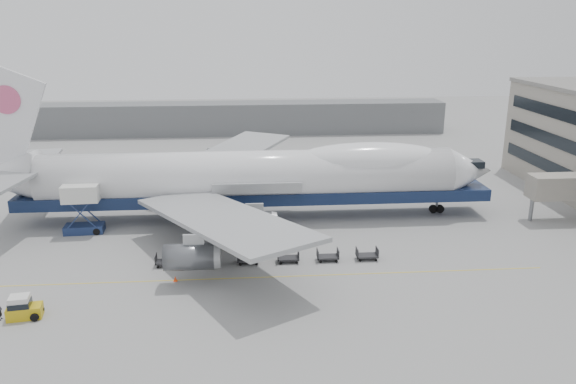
{
  "coord_description": "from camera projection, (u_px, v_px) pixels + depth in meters",
  "views": [
    {
      "loc": [
        -0.44,
        -57.33,
        24.59
      ],
      "look_at": [
        4.57,
        6.0,
        5.22
      ],
      "focal_mm": 35.0,
      "sensor_mm": 36.0,
      "label": 1
    }
  ],
  "objects": [
    {
      "name": "dolly_0",
      "position": [
        167.0,
        261.0,
        58.71
      ],
      "size": [
        2.3,
        1.35,
        1.3
      ],
      "color": "#2D2D30",
      "rests_on": "ground"
    },
    {
      "name": "dolly_4",
      "position": [
        328.0,
        256.0,
        59.99
      ],
      "size": [
        2.3,
        1.35,
        1.3
      ],
      "color": "#2D2D30",
      "rests_on": "ground"
    },
    {
      "name": "hangar",
      "position": [
        202.0,
        119.0,
        126.84
      ],
      "size": [
        110.0,
        8.0,
        7.0
      ],
      "primitive_type": "cube",
      "color": "slate",
      "rests_on": "ground"
    },
    {
      "name": "traffic_cone",
      "position": [
        175.0,
        279.0,
        55.32
      ],
      "size": [
        0.38,
        0.38,
        0.56
      ],
      "rotation": [
        0.0,
        0.0,
        0.33
      ],
      "color": "#FF410D",
      "rests_on": "ground"
    },
    {
      "name": "dolly_1",
      "position": [
        208.0,
        260.0,
        59.03
      ],
      "size": [
        2.3,
        1.35,
        1.3
      ],
      "color": "#2D2D30",
      "rests_on": "ground"
    },
    {
      "name": "ground",
      "position": [
        251.0,
        254.0,
        61.87
      ],
      "size": [
        260.0,
        260.0,
        0.0
      ],
      "primitive_type": "plane",
      "color": "gray",
      "rests_on": "ground"
    },
    {
      "name": "dolly_3",
      "position": [
        288.0,
        257.0,
        59.67
      ],
      "size": [
        2.3,
        1.35,
        1.3
      ],
      "color": "#2D2D30",
      "rests_on": "ground"
    },
    {
      "name": "airliner",
      "position": [
        254.0,
        176.0,
        71.72
      ],
      "size": [
        67.0,
        55.3,
        19.98
      ],
      "color": "white",
      "rests_on": "ground"
    },
    {
      "name": "ground_worker",
      "position": [
        0.0,
        311.0,
        48.03
      ],
      "size": [
        0.4,
        0.59,
        1.6
      ],
      "primitive_type": "imported",
      "rotation": [
        0.0,
        0.0,
        1.54
      ],
      "color": "black",
      "rests_on": "ground"
    },
    {
      "name": "baggage_tug",
      "position": [
        23.0,
        308.0,
        48.31
      ],
      "size": [
        3.02,
        1.91,
        2.07
      ],
      "rotation": [
        0.0,
        0.0,
        0.15
      ],
      "color": "gold",
      "rests_on": "ground"
    },
    {
      "name": "apron_line",
      "position": [
        252.0,
        278.0,
        56.15
      ],
      "size": [
        60.0,
        0.15,
        0.01
      ],
      "primitive_type": "cube",
      "color": "gold",
      "rests_on": "ground"
    },
    {
      "name": "dolly_5",
      "position": [
        367.0,
        255.0,
        60.31
      ],
      "size": [
        2.3,
        1.35,
        1.3
      ],
      "color": "#2D2D30",
      "rests_on": "ground"
    },
    {
      "name": "dolly_2",
      "position": [
        248.0,
        259.0,
        59.35
      ],
      "size": [
        2.3,
        1.35,
        1.3
      ],
      "color": "#2D2D30",
      "rests_on": "ground"
    },
    {
      "name": "catering_truck",
      "position": [
        82.0,
        206.0,
        67.19
      ],
      "size": [
        4.7,
        3.39,
        6.01
      ],
      "rotation": [
        0.0,
        0.0,
        0.05
      ],
      "color": "navy",
      "rests_on": "ground"
    }
  ]
}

